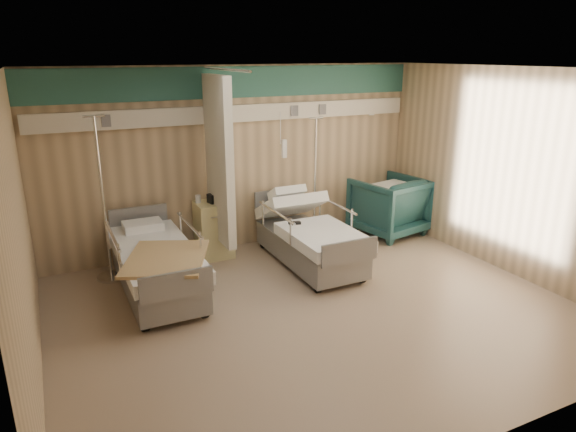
{
  "coord_description": "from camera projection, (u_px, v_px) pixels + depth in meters",
  "views": [
    {
      "loc": [
        -2.72,
        -4.84,
        2.96
      ],
      "look_at": [
        -0.08,
        0.6,
        1.04
      ],
      "focal_mm": 32.0,
      "sensor_mm": 36.0,
      "label": 1
    }
  ],
  "objects": [
    {
      "name": "iv_stand_left",
      "position": [
        109.0,
        247.0,
        6.94
      ],
      "size": [
        0.4,
        0.4,
        2.22
      ],
      "rotation": [
        0.0,
        0.0,
        0.04
      ],
      "color": "silver",
      "rests_on": "ground"
    },
    {
      "name": "ground",
      "position": [
        316.0,
        310.0,
        6.18
      ],
      "size": [
        6.0,
        5.0,
        0.0
      ],
      "primitive_type": "cube",
      "color": "#88725E",
      "rests_on": "ground"
    },
    {
      "name": "bed_left",
      "position": [
        157.0,
        271.0,
        6.53
      ],
      "size": [
        1.0,
        2.16,
        0.63
      ],
      "primitive_type": null,
      "color": "white",
      "rests_on": "ground"
    },
    {
      "name": "toiletry_bag",
      "position": [
        216.0,
        198.0,
        7.57
      ],
      "size": [
        0.27,
        0.2,
        0.13
      ],
      "primitive_type": "cube",
      "rotation": [
        0.0,
        0.0,
        0.19
      ],
      "color": "black",
      "rests_on": "bedside_cabinet"
    },
    {
      "name": "iv_stand_right",
      "position": [
        314.0,
        217.0,
        8.35
      ],
      "size": [
        0.36,
        0.36,
        2.02
      ],
      "rotation": [
        0.0,
        0.0,
        0.1
      ],
      "color": "silver",
      "rests_on": "ground"
    },
    {
      "name": "room_walls",
      "position": [
        305.0,
        154.0,
        5.82
      ],
      "size": [
        6.04,
        5.04,
        2.82
      ],
      "color": "tan",
      "rests_on": "ground"
    },
    {
      "name": "bedside_cabinet",
      "position": [
        214.0,
        230.0,
        7.71
      ],
      "size": [
        0.5,
        0.48,
        0.85
      ],
      "primitive_type": "cube",
      "color": "#D9CC87",
      "rests_on": "ground"
    },
    {
      "name": "waffle_blanket",
      "position": [
        395.0,
        176.0,
        8.48
      ],
      "size": [
        0.72,
        0.67,
        0.07
      ],
      "primitive_type": "cube",
      "rotation": [
        0.0,
        0.0,
        3.35
      ],
      "color": "silver",
      "rests_on": "visitor_armchair"
    },
    {
      "name": "bed_right",
      "position": [
        309.0,
        244.0,
        7.45
      ],
      "size": [
        1.0,
        2.16,
        0.63
      ],
      "primitive_type": null,
      "color": "white",
      "rests_on": "ground"
    },
    {
      "name": "call_remote",
      "position": [
        295.0,
        223.0,
        7.3
      ],
      "size": [
        0.18,
        0.1,
        0.04
      ],
      "primitive_type": "cube",
      "rotation": [
        0.0,
        0.0,
        -0.17
      ],
      "color": "black",
      "rests_on": "bed_right"
    },
    {
      "name": "white_cup",
      "position": [
        198.0,
        199.0,
        7.55
      ],
      "size": [
        0.09,
        0.09,
        0.12
      ],
      "primitive_type": "cylinder",
      "rotation": [
        0.0,
        0.0,
        0.2
      ],
      "color": "white",
      "rests_on": "bedside_cabinet"
    },
    {
      "name": "tan_blanket",
      "position": [
        166.0,
        258.0,
        6.05
      ],
      "size": [
        1.26,
        1.38,
        0.04
      ],
      "primitive_type": "cube",
      "rotation": [
        0.0,
        0.0,
        -0.41
      ],
      "color": "tan",
      "rests_on": "bed_left"
    },
    {
      "name": "visitor_armchair",
      "position": [
        389.0,
        206.0,
        8.68
      ],
      "size": [
        1.22,
        1.25,
        0.98
      ],
      "primitive_type": "imported",
      "rotation": [
        0.0,
        0.0,
        3.32
      ],
      "color": "#1C4547",
      "rests_on": "ground"
    }
  ]
}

